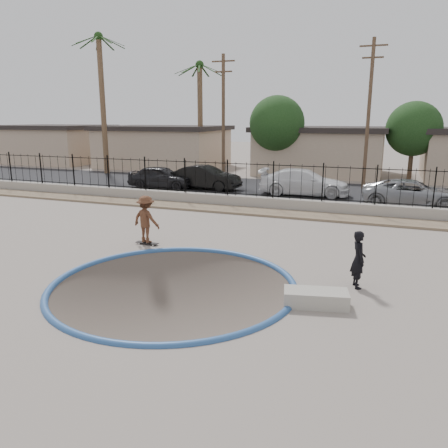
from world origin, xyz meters
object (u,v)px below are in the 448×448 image
Objects in this scene: skateboard at (147,243)px; concrete_ledge at (316,298)px; car_a at (161,177)px; skater at (146,222)px; videographer at (358,259)px; car_b at (205,177)px; car_d at (413,193)px; car_c at (304,182)px.

skateboard is 0.57× the size of concrete_ledge.
car_a is (-5.90, 12.02, 0.72)m from skateboard.
skater is 1.08× the size of videographer.
car_b is (-10.65, 14.30, -0.01)m from videographer.
skater is at bearing -42.77° from skateboard.
skater is 14.64m from car_d.
videographer is at bearing -140.55° from car_b.
videographer reaches higher than car_b.
car_c is (-4.12, 14.30, 0.01)m from videographer.
car_d is at bearing 51.31° from skateboard.
car_d is (9.59, 11.06, -0.13)m from skater.
car_a is 9.48m from car_c.
videographer is 1.02× the size of concrete_ledge.
skateboard is at bearing -164.02° from car_b.
skateboard is 13.02m from car_b.
skateboard is at bearing -158.35° from car_a.
videographer is (7.68, -1.64, 0.75)m from skateboard.
skater is 7.85m from videographer.
car_a is at bearing 85.29° from car_d.
car_a is (-5.90, 12.02, -0.10)m from skater.
skater is at bearing 159.96° from car_c.
videographer reaches higher than skateboard.
skater is 0.82m from skateboard.
concrete_ledge is 0.31× the size of car_d.
car_b is 12.66m from car_d.
skateboard is 13.17m from car_c.
concrete_ledge is 0.30× the size of car_c.
car_c is 1.06× the size of car_d.
car_d is at bearing -120.81° from skater.
car_d is (15.49, -0.97, -0.04)m from car_a.
skateboard is at bearing 154.09° from concrete_ledge.
skater is at bearing 57.87° from videographer.
skater is 0.34× the size of car_d.
car_b is (-2.97, 12.66, -0.07)m from skater.
car_b reaches higher than concrete_ledge.
videographer is 19.27m from car_a.
skater is 0.33× the size of car_c.
car_c is (3.56, 12.66, 0.76)m from skateboard.
skater is 13.15m from car_c.
car_c reaches higher than car_a.
concrete_ledge is at bearing 164.20° from skater.
car_a is 0.86× the size of car_d.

